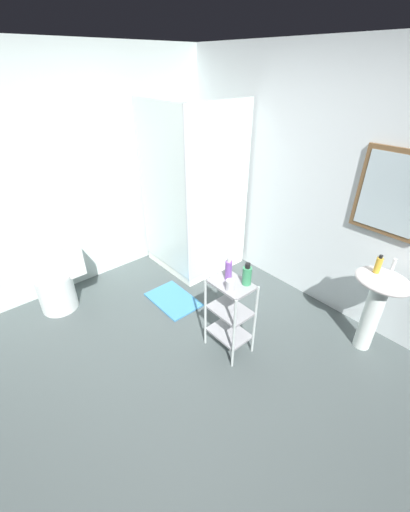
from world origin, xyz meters
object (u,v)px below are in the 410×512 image
(pedestal_sink, at_px, (378,297))
(body_wash_bottle_green, at_px, (247,275))
(conditioner_bottle_purple, at_px, (229,270))
(rinse_cup, at_px, (230,285))
(toilet, at_px, (60,282))
(hand_soap_bottle, at_px, (378,265))
(storage_cart, at_px, (230,311))
(bath_mat, at_px, (173,300))
(shower_stall, at_px, (194,233))

(pedestal_sink, distance_m, body_wash_bottle_green, 1.17)
(pedestal_sink, bearing_deg, conditioner_bottle_purple, -132.54)
(conditioner_bottle_purple, relative_size, rinse_cup, 2.28)
(pedestal_sink, relative_size, rinse_cup, 8.72)
(rinse_cup, bearing_deg, pedestal_sink, 54.21)
(toilet, bearing_deg, conditioner_bottle_purple, 31.52)
(pedestal_sink, relative_size, conditioner_bottle_purple, 3.83)
(hand_soap_bottle, xyz_separation_m, body_wash_bottle_green, (-0.66, -0.86, -0.06))
(storage_cart, height_order, rinse_cup, rinse_cup)
(storage_cart, relative_size, body_wash_bottle_green, 3.76)
(conditioner_bottle_purple, height_order, rinse_cup, conditioner_bottle_purple)
(rinse_cup, relative_size, bath_mat, 0.15)
(pedestal_sink, relative_size, storage_cart, 1.09)
(body_wash_bottle_green, bearing_deg, pedestal_sink, 50.70)
(body_wash_bottle_green, height_order, bath_mat, body_wash_bottle_green)
(conditioner_bottle_purple, xyz_separation_m, bath_mat, (-0.84, -0.01, -0.82))
(toilet, height_order, bath_mat, toilet)
(toilet, height_order, body_wash_bottle_green, body_wash_bottle_green)
(shower_stall, distance_m, toilet, 1.63)
(body_wash_bottle_green, relative_size, bath_mat, 0.33)
(pedestal_sink, xyz_separation_m, bath_mat, (-1.71, -0.96, -0.57))
(conditioner_bottle_purple, bearing_deg, hand_soap_bottle, 49.06)
(shower_stall, xyz_separation_m, bath_mat, (0.42, -0.65, -0.45))
(storage_cart, height_order, body_wash_bottle_green, body_wash_bottle_green)
(body_wash_bottle_green, bearing_deg, shower_stall, 157.64)
(toilet, bearing_deg, pedestal_sink, 38.12)
(body_wash_bottle_green, bearing_deg, bath_mat, -175.80)
(toilet, relative_size, conditioner_bottle_purple, 3.59)
(storage_cart, height_order, conditioner_bottle_purple, conditioner_bottle_purple)
(toilet, relative_size, bath_mat, 1.27)
(storage_cart, distance_m, bath_mat, 1.00)
(shower_stall, height_order, hand_soap_bottle, shower_stall)
(storage_cart, bearing_deg, toilet, -150.06)
(hand_soap_bottle, bearing_deg, storage_cart, -128.02)
(storage_cart, xyz_separation_m, hand_soap_bottle, (0.74, 0.95, 0.45))
(conditioner_bottle_purple, height_order, bath_mat, conditioner_bottle_purple)
(rinse_cup, height_order, bath_mat, rinse_cup)
(hand_soap_bottle, xyz_separation_m, rinse_cup, (-0.69, -1.02, -0.10))
(storage_cart, bearing_deg, rinse_cup, -53.58)
(shower_stall, relative_size, body_wash_bottle_green, 10.15)
(toilet, height_order, storage_cart, toilet)
(bath_mat, bearing_deg, conditioner_bottle_purple, 0.52)
(rinse_cup, distance_m, bath_mat, 1.23)
(storage_cart, relative_size, bath_mat, 1.23)
(pedestal_sink, bearing_deg, rinse_cup, -125.79)
(toilet, relative_size, hand_soap_bottle, 4.69)
(pedestal_sink, height_order, rinse_cup, rinse_cup)
(conditioner_bottle_purple, distance_m, rinse_cup, 0.16)
(rinse_cup, bearing_deg, shower_stall, 151.76)
(hand_soap_bottle, distance_m, bath_mat, 2.08)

